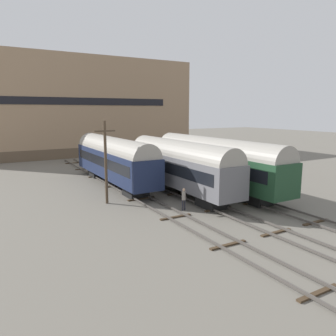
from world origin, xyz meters
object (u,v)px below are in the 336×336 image
at_px(train_car_navy, 114,158).
at_px(utility_pole, 106,161).
at_px(bench, 236,173).
at_px(train_car_grey, 179,164).
at_px(person_worker, 184,197).
at_px(train_car_green, 215,160).

xyz_separation_m(train_car_navy, utility_pole, (-3.13, -6.48, 0.77)).
bearing_deg(bench, train_car_grey, 172.41).
bearing_deg(person_worker, train_car_grey, 61.75).
distance_m(train_car_green, person_worker, 8.19).
relative_size(train_car_green, utility_pole, 2.58).
bearing_deg(train_car_green, train_car_navy, 139.02).
relative_size(train_car_green, bench, 13.08).
height_order(train_car_grey, bench, train_car_grey).
bearing_deg(train_car_navy, bench, -36.42).
distance_m(train_car_navy, person_worker, 11.76).
bearing_deg(train_car_grey, bench, -7.59).
xyz_separation_m(bench, utility_pole, (-13.48, 1.15, 2.13)).
relative_size(bench, person_worker, 0.76).
distance_m(train_car_navy, bench, 12.93).
bearing_deg(train_car_green, bench, -15.00).
relative_size(train_car_green, person_worker, 9.97).
xyz_separation_m(train_car_grey, bench, (6.30, -0.84, -1.35)).
height_order(train_car_grey, utility_pole, utility_pole).
relative_size(train_car_grey, utility_pole, 2.21).
bearing_deg(utility_pole, train_car_navy, 64.21).
height_order(train_car_green, person_worker, train_car_green).
height_order(train_car_navy, utility_pole, utility_pole).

